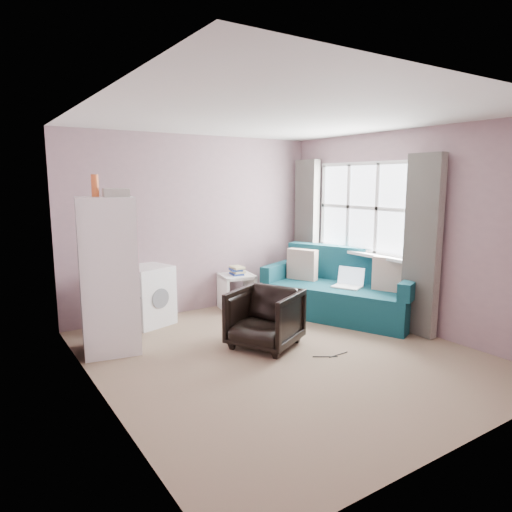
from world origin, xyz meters
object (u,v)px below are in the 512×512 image
(washing_machine, at_px, (147,294))
(side_table, at_px, (237,289))
(armchair, at_px, (265,315))
(sofa, at_px, (343,292))
(fridge, at_px, (108,274))

(washing_machine, distance_m, side_table, 1.36)
(washing_machine, bearing_deg, armchair, -78.79)
(washing_machine, distance_m, sofa, 2.67)
(fridge, bearing_deg, armchair, -18.70)
(armchair, xyz_separation_m, side_table, (0.53, 1.51, -0.07))
(washing_machine, relative_size, sofa, 0.34)
(armchair, height_order, side_table, armchair)
(side_table, relative_size, sofa, 0.28)
(side_table, distance_m, sofa, 1.54)
(washing_machine, xyz_separation_m, side_table, (1.35, -0.02, -0.11))
(side_table, bearing_deg, fridge, -161.70)
(armchair, height_order, washing_machine, washing_machine)
(armchair, relative_size, fridge, 0.38)
(armchair, bearing_deg, fridge, -146.96)
(armchair, distance_m, washing_machine, 1.74)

